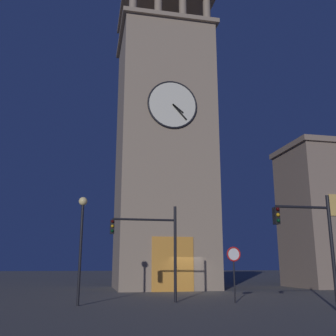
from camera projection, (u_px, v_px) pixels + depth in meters
name	position (u px, v px, depth m)	size (l,w,h in m)	color
ground_plane	(190.00, 292.00, 27.99)	(200.00, 200.00, 0.00)	#56544F
clocktower	(164.00, 149.00, 35.20)	(8.59, 8.16, 28.28)	gray
traffic_signal_near	(312.00, 234.00, 17.41)	(2.80, 0.41, 5.05)	black
traffic_signal_mid	(153.00, 240.00, 21.21)	(3.65, 0.41, 5.11)	black
street_lamp	(82.00, 229.00, 19.82)	(0.44, 0.44, 5.34)	black
no_horn_sign	(234.00, 259.00, 20.82)	(0.78, 0.14, 2.88)	black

